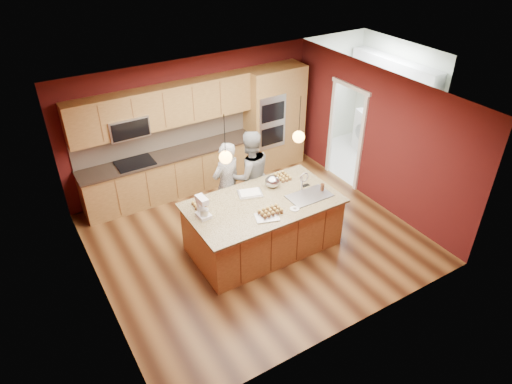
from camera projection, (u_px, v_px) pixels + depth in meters
floor at (254, 238)px, 8.42m from camera, size 5.50×5.50×0.00m
ceiling at (254, 99)px, 6.95m from camera, size 5.50×5.50×0.00m
wall_back at (192, 122)px, 9.48m from camera, size 5.50×0.00×5.50m
wall_front at (354, 259)px, 5.89m from camera, size 5.50×0.00×5.50m
wall_left at (89, 226)px, 6.49m from camera, size 0.00×5.00×5.00m
wall_right at (375, 138)px, 8.88m from camera, size 0.00×5.00×5.00m
cabinet_run at (168, 151)px, 9.20m from camera, size 3.74×0.64×2.30m
oven_column at (274, 118)px, 10.17m from camera, size 1.30×0.62×2.30m
doorway_trim at (345, 136)px, 9.61m from camera, size 0.08×1.11×2.20m
laundry_room at (394, 76)px, 10.12m from camera, size 2.60×2.70×2.70m
pendant_left at (226, 157)px, 6.84m from camera, size 0.20×0.20×0.80m
pendant_right at (299, 137)px, 7.43m from camera, size 0.20×0.20×0.80m
island at (264, 224)px, 7.97m from camera, size 2.59×1.45×1.33m
person_left at (227, 184)px, 8.39m from camera, size 0.68×0.52×1.69m
person_right at (250, 175)px, 8.58m from camera, size 0.93×0.77×1.78m
stand_mixer at (203, 208)px, 7.28m from camera, size 0.21×0.28×0.36m
sheet_cake at (250, 193)px, 7.89m from camera, size 0.48×0.41×0.05m
cooling_rack at (267, 217)px, 7.32m from camera, size 0.44×0.38×0.02m
mixing_bowl at (272, 181)px, 8.06m from camera, size 0.26×0.26×0.22m
plate at (295, 209)px, 7.52m from camera, size 0.16×0.16×0.01m
tumbler at (322, 187)px, 7.97m from camera, size 0.07×0.07×0.13m
phone at (306, 185)px, 8.14m from camera, size 0.14×0.08×0.01m
cupcakes_left at (199, 204)px, 7.60m from camera, size 0.23×0.23×0.07m
cupcakes_rack at (271, 211)px, 7.40m from camera, size 0.40×0.24×0.07m
cupcakes_right at (283, 177)px, 8.34m from camera, size 0.24×0.32×0.07m
washer at (390, 143)px, 10.64m from camera, size 0.74×0.75×0.94m
dryer at (371, 131)px, 11.08m from camera, size 0.78×0.79×1.01m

